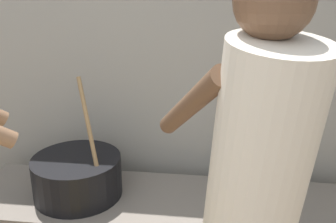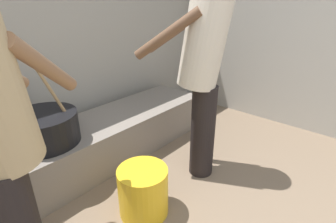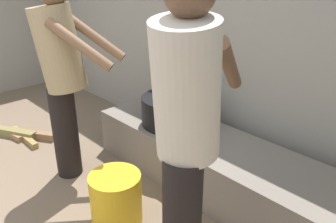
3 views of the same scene
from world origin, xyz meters
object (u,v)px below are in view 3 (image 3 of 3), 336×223
Objects in this scene: cook_in_tan_shirt at (62,71)px; cook_in_cream_shirt at (186,127)px; cooking_pot_main at (172,110)px; bucket_yellow_plastic at (116,198)px.

cook_in_tan_shirt is 1.36m from cook_in_cream_shirt.
cook_in_tan_shirt is at bearing -122.84° from cooking_pot_main.
cooking_pot_main is 0.42× the size of cook_in_cream_shirt.
cook_in_cream_shirt is at bearing -0.89° from bucket_yellow_plastic.
cook_in_tan_shirt is 1.01m from bucket_yellow_plastic.
cooking_pot_main is 1.94× the size of bucket_yellow_plastic.
bucket_yellow_plastic is (-0.64, 0.01, -0.76)m from cook_in_cream_shirt.
cook_in_cream_shirt is 4.61× the size of bucket_yellow_plastic.
cooking_pot_main reaches higher than bucket_yellow_plastic.
cook_in_tan_shirt is at bearing 174.13° from bucket_yellow_plastic.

